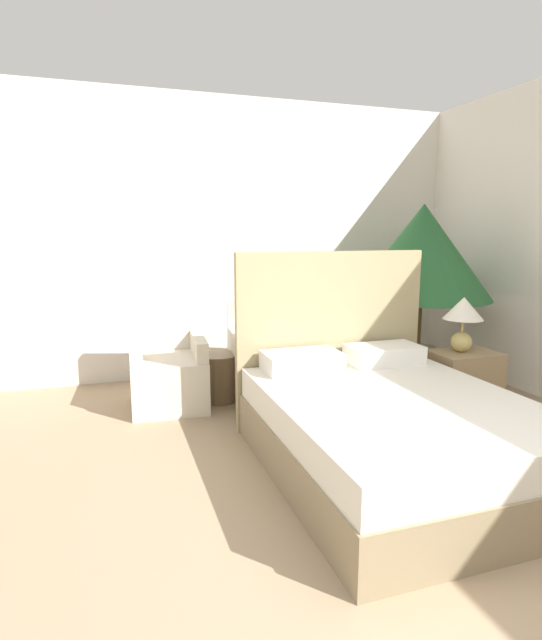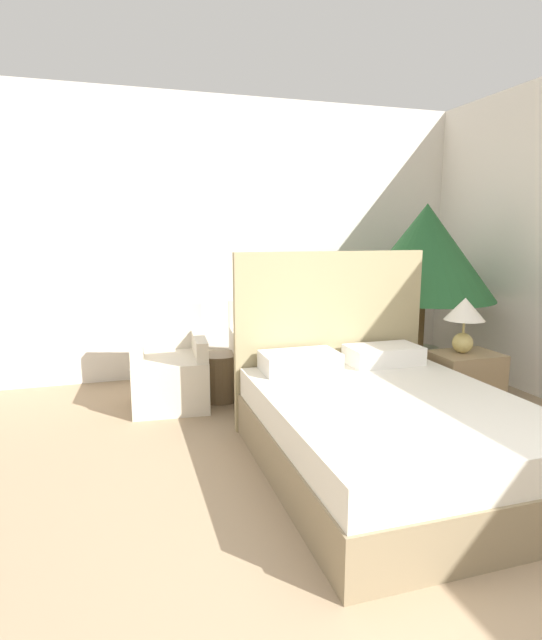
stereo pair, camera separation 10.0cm
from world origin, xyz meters
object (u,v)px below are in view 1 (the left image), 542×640
object	(u,v)px
armchair_near_window_right	(266,366)
table_lamp	(463,315)
armchair_near_window_left	(169,375)
bed	(388,424)
nightstand	(463,384)
potted_palm	(422,255)
side_table	(219,377)

from	to	relation	value
armchair_near_window_right	table_lamp	distance (m)	1.81
armchair_near_window_left	table_lamp	world-z (taller)	table_lamp
bed	table_lamp	world-z (taller)	bed
armchair_near_window_left	armchair_near_window_right	xyz separation A→B (m)	(0.90, -0.00, 0.00)
bed	nightstand	world-z (taller)	bed
armchair_near_window_right	potted_palm	world-z (taller)	potted_palm
armchair_near_window_left	potted_palm	world-z (taller)	potted_palm
nightstand	table_lamp	size ratio (longest dim) A/B	1.19
bed	armchair_near_window_right	world-z (taller)	bed
bed	armchair_near_window_right	size ratio (longest dim) A/B	2.26
bed	side_table	world-z (taller)	bed
table_lamp	nightstand	bearing A→B (deg)	-37.86
nightstand	table_lamp	world-z (taller)	table_lamp
nightstand	side_table	world-z (taller)	nightstand
nightstand	table_lamp	xyz separation A→B (m)	(-0.03, 0.02, 0.58)
armchair_near_window_left	side_table	distance (m)	0.45
armchair_near_window_left	armchair_near_window_right	bearing A→B (deg)	4.00
armchair_near_window_right	table_lamp	bearing A→B (deg)	-29.80
bed	potted_palm	size ratio (longest dim) A/B	1.09
armchair_near_window_left	nightstand	size ratio (longest dim) A/B	1.59
armchair_near_window_right	nightstand	xyz separation A→B (m)	(1.42, -1.02, -0.01)
nightstand	side_table	bearing A→B (deg)	151.21
armchair_near_window_left	table_lamp	size ratio (longest dim) A/B	1.90
bed	table_lamp	xyz separation A→B (m)	(1.08, 0.66, 0.56)
potted_palm	nightstand	bearing A→B (deg)	-102.32
bed	potted_palm	xyz separation A→B (m)	(1.32, 1.61, 1.00)
armchair_near_window_left	nightstand	world-z (taller)	armchair_near_window_left
table_lamp	armchair_near_window_left	bearing A→B (deg)	156.42
table_lamp	side_table	xyz separation A→B (m)	(-1.84, 1.01, -0.64)
potted_palm	side_table	size ratio (longest dim) A/B	4.20
bed	nightstand	distance (m)	1.28
armchair_near_window_right	potted_palm	size ratio (longest dim) A/B	0.48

